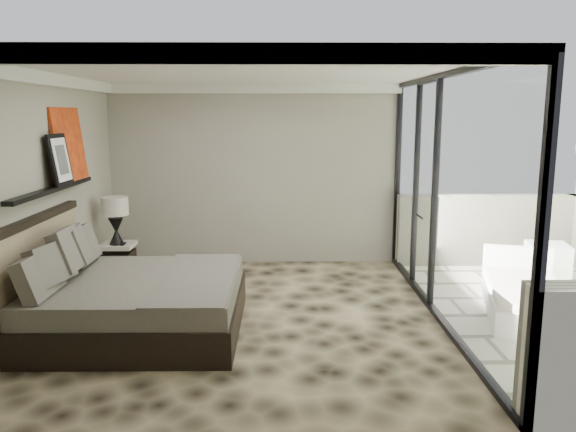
{
  "coord_description": "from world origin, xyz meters",
  "views": [
    {
      "loc": [
        0.43,
        -6.29,
        2.34
      ],
      "look_at": [
        0.5,
        0.4,
        1.13
      ],
      "focal_mm": 35.0,
      "sensor_mm": 36.0,
      "label": 1
    }
  ],
  "objects_px": {
    "nightstand": "(119,263)",
    "lounger": "(524,298)",
    "bed": "(131,299)",
    "ottoman": "(547,262)",
    "table_lamp": "(115,214)"
  },
  "relations": [
    {
      "from": "nightstand",
      "to": "lounger",
      "type": "distance_m",
      "value": 5.46
    },
    {
      "from": "bed",
      "to": "lounger",
      "type": "bearing_deg",
      "value": 5.76
    },
    {
      "from": "nightstand",
      "to": "ottoman",
      "type": "height_order",
      "value": "ottoman"
    },
    {
      "from": "nightstand",
      "to": "ottoman",
      "type": "xyz_separation_m",
      "value": [
        6.13,
        -0.19,
        0.04
      ]
    },
    {
      "from": "nightstand",
      "to": "table_lamp",
      "type": "xyz_separation_m",
      "value": [
        0.01,
        -0.06,
        0.72
      ]
    },
    {
      "from": "table_lamp",
      "to": "ottoman",
      "type": "relative_size",
      "value": 1.26
    },
    {
      "from": "ottoman",
      "to": "table_lamp",
      "type": "bearing_deg",
      "value": 178.77
    },
    {
      "from": "nightstand",
      "to": "bed",
      "type": "bearing_deg",
      "value": -48.66
    },
    {
      "from": "bed",
      "to": "nightstand",
      "type": "bearing_deg",
      "value": 109.55
    },
    {
      "from": "nightstand",
      "to": "lounger",
      "type": "xyz_separation_m",
      "value": [
        5.23,
        -1.55,
        -0.03
      ]
    },
    {
      "from": "bed",
      "to": "table_lamp",
      "type": "xyz_separation_m",
      "value": [
        -0.7,
        1.94,
        0.6
      ]
    },
    {
      "from": "bed",
      "to": "lounger",
      "type": "xyz_separation_m",
      "value": [
        4.52,
        0.46,
        -0.15
      ]
    },
    {
      "from": "bed",
      "to": "lounger",
      "type": "relative_size",
      "value": 1.2
    },
    {
      "from": "nightstand",
      "to": "ottoman",
      "type": "bearing_deg",
      "value": 20.0
    },
    {
      "from": "bed",
      "to": "table_lamp",
      "type": "distance_m",
      "value": 2.15
    }
  ]
}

